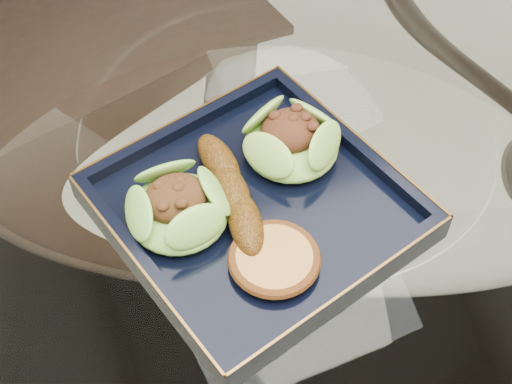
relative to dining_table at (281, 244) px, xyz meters
name	(u,v)px	position (x,y,z in m)	size (l,w,h in m)	color
dining_table	(281,244)	(0.00, 0.00, 0.00)	(1.13, 1.13, 0.77)	white
dining_chair	(82,14)	(-0.11, 0.56, -0.01)	(0.50, 0.50, 1.06)	black
navy_plate	(256,211)	(-0.06, -0.06, 0.17)	(0.27, 0.27, 0.02)	black
lettuce_wrap_left	(178,209)	(-0.14, -0.05, 0.20)	(0.10, 0.10, 0.04)	#4E932A
lettuce_wrap_right	(291,142)	(0.00, -0.01, 0.20)	(0.10, 0.10, 0.04)	#55982C
roasted_plantain	(232,191)	(-0.08, -0.04, 0.20)	(0.15, 0.03, 0.03)	#63390A
crumb_patty	(274,260)	(-0.07, -0.13, 0.19)	(0.08, 0.08, 0.01)	#C48041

